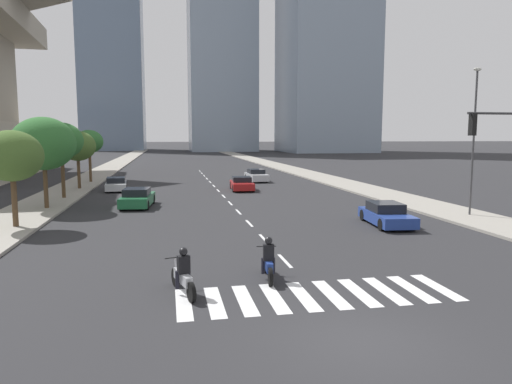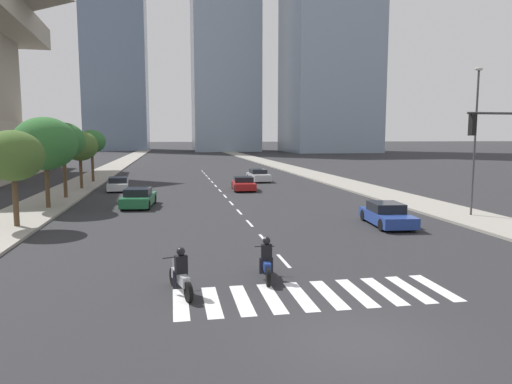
{
  "view_description": "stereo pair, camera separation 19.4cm",
  "coord_description": "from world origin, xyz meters",
  "px_view_note": "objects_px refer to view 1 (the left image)",
  "views": [
    {
      "loc": [
        -4.43,
        -9.81,
        4.83
      ],
      "look_at": [
        0.0,
        13.31,
        2.0
      ],
      "focal_mm": 32.57,
      "sensor_mm": 36.0,
      "label": 1
    },
    {
      "loc": [
        -4.23,
        -9.85,
        4.83
      ],
      "look_at": [
        0.0,
        13.31,
        2.0
      ],
      "focal_mm": 32.57,
      "sensor_mm": 36.0,
      "label": 2
    }
  ],
  "objects_px": {
    "sedan_red_0": "(242,184)",
    "street_tree_third": "(61,141)",
    "motorcycle_lead": "(268,262)",
    "street_tree_nearest": "(12,156)",
    "sedan_green_4": "(137,198)",
    "street_tree_fifth": "(89,142)",
    "sedan_silver_2": "(116,184)",
    "sedan_silver_3": "(256,176)",
    "street_tree_fourth": "(78,146)",
    "street_lamp_east": "(474,132)",
    "motorcycle_trailing": "(183,276)",
    "street_tree_second": "(43,144)",
    "sedan_blue_1": "(386,215)"
  },
  "relations": [
    {
      "from": "street_tree_third",
      "to": "street_tree_fourth",
      "type": "relative_size",
      "value": 1.11
    },
    {
      "from": "sedan_red_0",
      "to": "sedan_silver_3",
      "type": "bearing_deg",
      "value": 163.4
    },
    {
      "from": "street_tree_nearest",
      "to": "motorcycle_lead",
      "type": "bearing_deg",
      "value": -44.29
    },
    {
      "from": "motorcycle_trailing",
      "to": "street_tree_third",
      "type": "height_order",
      "value": "street_tree_third"
    },
    {
      "from": "motorcycle_lead",
      "to": "street_tree_third",
      "type": "bearing_deg",
      "value": 32.89
    },
    {
      "from": "street_tree_third",
      "to": "street_tree_fourth",
      "type": "distance_m",
      "value": 6.5
    },
    {
      "from": "street_lamp_east",
      "to": "sedan_red_0",
      "type": "bearing_deg",
      "value": 124.4
    },
    {
      "from": "motorcycle_lead",
      "to": "sedan_silver_2",
      "type": "distance_m",
      "value": 28.97
    },
    {
      "from": "sedan_silver_3",
      "to": "street_lamp_east",
      "type": "height_order",
      "value": "street_lamp_east"
    },
    {
      "from": "sedan_green_4",
      "to": "street_tree_fifth",
      "type": "bearing_deg",
      "value": 23.73
    },
    {
      "from": "sedan_blue_1",
      "to": "sedan_silver_2",
      "type": "bearing_deg",
      "value": -134.98
    },
    {
      "from": "street_tree_nearest",
      "to": "sedan_silver_3",
      "type": "bearing_deg",
      "value": 53.18
    },
    {
      "from": "street_tree_fourth",
      "to": "sedan_silver_2",
      "type": "bearing_deg",
      "value": -18.77
    },
    {
      "from": "motorcycle_trailing",
      "to": "street_tree_third",
      "type": "xyz_separation_m",
      "value": [
        -8.26,
        23.51,
        3.9
      ]
    },
    {
      "from": "street_tree_fifth",
      "to": "sedan_silver_3",
      "type": "bearing_deg",
      "value": -4.98
    },
    {
      "from": "sedan_blue_1",
      "to": "street_tree_fourth",
      "type": "xyz_separation_m",
      "value": [
        -19.57,
        20.77,
        3.39
      ]
    },
    {
      "from": "sedan_silver_2",
      "to": "street_lamp_east",
      "type": "height_order",
      "value": "street_lamp_east"
    },
    {
      "from": "sedan_silver_2",
      "to": "motorcycle_trailing",
      "type": "bearing_deg",
      "value": -174.62
    },
    {
      "from": "sedan_green_4",
      "to": "street_tree_fourth",
      "type": "relative_size",
      "value": 0.88
    },
    {
      "from": "sedan_red_0",
      "to": "street_tree_fourth",
      "type": "bearing_deg",
      "value": -97.94
    },
    {
      "from": "street_lamp_east",
      "to": "street_tree_second",
      "type": "relative_size",
      "value": 1.46
    },
    {
      "from": "street_tree_third",
      "to": "sedan_silver_3",
      "type": "bearing_deg",
      "value": 33.46
    },
    {
      "from": "motorcycle_trailing",
      "to": "sedan_blue_1",
      "type": "height_order",
      "value": "motorcycle_trailing"
    },
    {
      "from": "motorcycle_lead",
      "to": "sedan_silver_3",
      "type": "xyz_separation_m",
      "value": [
        6.12,
        33.95,
        0.02
      ]
    },
    {
      "from": "sedan_blue_1",
      "to": "street_tree_nearest",
      "type": "relative_size",
      "value": 0.9
    },
    {
      "from": "sedan_silver_3",
      "to": "street_tree_fifth",
      "type": "relative_size",
      "value": 0.86
    },
    {
      "from": "street_tree_fourth",
      "to": "street_tree_fifth",
      "type": "xyz_separation_m",
      "value": [
        0.0,
        6.44,
        0.3
      ]
    },
    {
      "from": "street_tree_fifth",
      "to": "sedan_green_4",
      "type": "bearing_deg",
      "value": -72.03
    },
    {
      "from": "street_tree_third",
      "to": "sedan_silver_2",
      "type": "bearing_deg",
      "value": 58.12
    },
    {
      "from": "street_lamp_east",
      "to": "street_tree_second",
      "type": "bearing_deg",
      "value": 163.5
    },
    {
      "from": "sedan_green_4",
      "to": "street_tree_fifth",
      "type": "distance_m",
      "value": 19.12
    },
    {
      "from": "sedan_green_4",
      "to": "street_tree_third",
      "type": "bearing_deg",
      "value": 55.35
    },
    {
      "from": "motorcycle_trailing",
      "to": "street_tree_nearest",
      "type": "distance_m",
      "value": 14.8
    },
    {
      "from": "motorcycle_lead",
      "to": "sedan_red_0",
      "type": "distance_m",
      "value": 26.33
    },
    {
      "from": "street_tree_third",
      "to": "street_tree_fifth",
      "type": "height_order",
      "value": "street_tree_third"
    },
    {
      "from": "sedan_silver_2",
      "to": "street_tree_fourth",
      "type": "bearing_deg",
      "value": 66.91
    },
    {
      "from": "sedan_red_0",
      "to": "street_tree_third",
      "type": "xyz_separation_m",
      "value": [
        -14.42,
        -3.59,
        3.92
      ]
    },
    {
      "from": "street_tree_second",
      "to": "sedan_red_0",
      "type": "bearing_deg",
      "value": 31.48
    },
    {
      "from": "street_tree_second",
      "to": "sedan_green_4",
      "type": "bearing_deg",
      "value": 3.14
    },
    {
      "from": "street_tree_third",
      "to": "motorcycle_lead",
      "type": "bearing_deg",
      "value": -63.67
    },
    {
      "from": "street_tree_nearest",
      "to": "street_tree_third",
      "type": "distance_m",
      "value": 11.68
    },
    {
      "from": "motorcycle_trailing",
      "to": "street_tree_fourth",
      "type": "relative_size",
      "value": 0.42
    },
    {
      "from": "sedan_silver_2",
      "to": "street_tree_fifth",
      "type": "relative_size",
      "value": 0.86
    },
    {
      "from": "sedan_blue_1",
      "to": "street_tree_second",
      "type": "bearing_deg",
      "value": -109.37
    },
    {
      "from": "motorcycle_trailing",
      "to": "street_tree_fifth",
      "type": "relative_size",
      "value": 0.41
    },
    {
      "from": "street_tree_nearest",
      "to": "street_tree_second",
      "type": "bearing_deg",
      "value": 90.0
    },
    {
      "from": "motorcycle_trailing",
      "to": "street_tree_fifth",
      "type": "xyz_separation_m",
      "value": [
        -8.26,
        36.43,
        3.68
      ]
    },
    {
      "from": "motorcycle_lead",
      "to": "street_tree_fifth",
      "type": "distance_m",
      "value": 37.35
    },
    {
      "from": "street_tree_nearest",
      "to": "sedan_red_0",
      "type": "bearing_deg",
      "value": 46.58
    },
    {
      "from": "motorcycle_lead",
      "to": "street_tree_nearest",
      "type": "distance_m",
      "value": 15.91
    }
  ]
}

